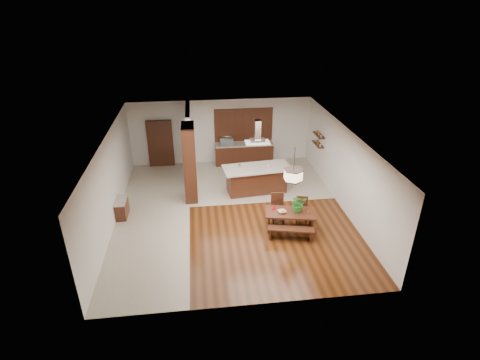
{
  "coord_description": "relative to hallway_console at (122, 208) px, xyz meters",
  "views": [
    {
      "loc": [
        -1.1,
        -11.4,
        6.99
      ],
      "look_at": [
        0.3,
        0.0,
        1.25
      ],
      "focal_mm": 28.0,
      "sensor_mm": 36.0,
      "label": 1
    }
  ],
  "objects": [
    {
      "name": "pendant_lantern",
      "position": [
        5.6,
        -1.53,
        1.93
      ],
      "size": [
        0.64,
        0.64,
        1.31
      ],
      "primitive_type": null,
      "color": "beige",
      "rests_on": "room_shell"
    },
    {
      "name": "kitchen_window",
      "position": [
        4.81,
        4.26,
        1.44
      ],
      "size": [
        2.6,
        0.08,
        1.5
      ],
      "primitive_type": "cube",
      "color": "#97542D",
      "rests_on": "room_shell"
    },
    {
      "name": "hallway_console",
      "position": [
        0.0,
        0.0,
        0.0
      ],
      "size": [
        0.37,
        0.88,
        0.63
      ],
      "primitive_type": "cube",
      "color": "#32180E",
      "rests_on": "ground"
    },
    {
      "name": "partition_stub",
      "position": [
        2.41,
        3.1,
        1.14
      ],
      "size": [
        0.18,
        2.4,
        2.9
      ],
      "primitive_type": "cube",
      "color": "silver",
      "rests_on": "ground"
    },
    {
      "name": "tile_hallway",
      "position": [
        1.06,
        -0.2,
        -0.31
      ],
      "size": [
        2.5,
        9.0,
        0.01
      ],
      "primitive_type": "cube",
      "color": "beige",
      "rests_on": "ground"
    },
    {
      "name": "tile_kitchen",
      "position": [
        5.06,
        2.3,
        -0.31
      ],
      "size": [
        5.5,
        4.0,
        0.01
      ],
      "primitive_type": "cube",
      "color": "beige",
      "rests_on": "ground"
    },
    {
      "name": "island_cup",
      "position": [
        5.37,
        1.13,
        0.79
      ],
      "size": [
        0.15,
        0.15,
        0.09
      ],
      "primitive_type": "imported",
      "rotation": [
        0.0,
        0.0,
        -0.34
      ],
      "color": "silver",
      "rests_on": "kitchen_island"
    },
    {
      "name": "gold_ornament",
      "position": [
        6.13,
        -1.7,
        0.4
      ],
      "size": [
        0.08,
        0.08,
        0.1
      ],
      "primitive_type": "cylinder",
      "rotation": [
        0.0,
        0.0,
        -0.27
      ],
      "color": "gold",
      "rests_on": "dining_table"
    },
    {
      "name": "dining_chair_right",
      "position": [
        6.09,
        -1.13,
        0.13
      ],
      "size": [
        0.48,
        0.48,
        0.89
      ],
      "primitive_type": null,
      "rotation": [
        0.0,
        0.0,
        -0.24
      ],
      "color": "#32180E",
      "rests_on": "ground"
    },
    {
      "name": "hallway_doorway",
      "position": [
        1.11,
        4.2,
        0.74
      ],
      "size": [
        1.1,
        0.2,
        2.1
      ],
      "primitive_type": "cube",
      "color": "#32180E",
      "rests_on": "ground"
    },
    {
      "name": "napkin_cone",
      "position": [
        5.08,
        -1.3,
        0.45
      ],
      "size": [
        0.14,
        0.14,
        0.2
      ],
      "primitive_type": "cone",
      "rotation": [
        0.0,
        0.0,
        0.06
      ],
      "color": "red",
      "rests_on": "dining_table"
    },
    {
      "name": "foliage_plant",
      "position": [
        5.84,
        -1.5,
        0.63
      ],
      "size": [
        0.52,
        0.45,
        0.57
      ],
      "primitive_type": "imported",
      "rotation": [
        0.0,
        0.0,
        -0.01
      ],
      "color": "#297C29",
      "rests_on": "dining_table"
    },
    {
      "name": "shelf_upper",
      "position": [
        7.68,
        2.4,
        1.49
      ],
      "size": [
        0.26,
        0.9,
        0.04
      ],
      "primitive_type": "cube",
      "color": "#32180E",
      "rests_on": "room_shell"
    },
    {
      "name": "soffit_band",
      "position": [
        3.81,
        -0.2,
        2.57
      ],
      "size": [
        8.0,
        9.0,
        0.02
      ],
      "primitive_type": "cube",
      "color": "#38200E",
      "rests_on": "room_shell"
    },
    {
      "name": "dining_chair_left",
      "position": [
        5.31,
        -0.97,
        0.18
      ],
      "size": [
        0.46,
        0.46,
        0.99
      ],
      "primitive_type": null,
      "rotation": [
        0.0,
        0.0,
        -0.05
      ],
      "color": "#32180E",
      "rests_on": "ground"
    },
    {
      "name": "dining_table",
      "position": [
        5.6,
        -1.53,
        0.17
      ],
      "size": [
        1.72,
        1.1,
        0.66
      ],
      "rotation": [
        0.0,
        0.0,
        -0.2
      ],
      "color": "#32180E",
      "rests_on": "ground"
    },
    {
      "name": "microwave",
      "position": [
        4.01,
        3.99,
        0.79
      ],
      "size": [
        0.59,
        0.42,
        0.31
      ],
      "primitive_type": "imported",
      "rotation": [
        0.0,
        0.0,
        0.08
      ],
      "color": "silver",
      "rests_on": "rear_counter"
    },
    {
      "name": "fruit_bowl",
      "position": [
        5.31,
        -1.52,
        0.38
      ],
      "size": [
        0.32,
        0.32,
        0.06
      ],
      "primitive_type": "imported",
      "rotation": [
        0.0,
        0.0,
        0.32
      ],
      "color": "#B9AFA2",
      "rests_on": "dining_table"
    },
    {
      "name": "dining_bench",
      "position": [
        5.48,
        -2.09,
        -0.11
      ],
      "size": [
        1.48,
        0.63,
        0.41
      ],
      "primitive_type": null,
      "rotation": [
        0.0,
        0.0,
        -0.23
      ],
      "color": "#32180E",
      "rests_on": "ground"
    },
    {
      "name": "partition_pier",
      "position": [
        2.41,
        1.0,
        1.14
      ],
      "size": [
        0.45,
        1.0,
        2.9
      ],
      "primitive_type": "cube",
      "color": "#32180E",
      "rests_on": "ground"
    },
    {
      "name": "shelf_lower",
      "position": [
        7.68,
        2.4,
        1.08
      ],
      "size": [
        0.26,
        0.9,
        0.04
      ],
      "primitive_type": "cube",
      "color": "#32180E",
      "rests_on": "room_shell"
    },
    {
      "name": "kitchen_island",
      "position": [
        4.93,
        1.22,
        0.23
      ],
      "size": [
        2.68,
        1.39,
        1.06
      ],
      "rotation": [
        0.0,
        0.0,
        0.11
      ],
      "color": "#32180E",
      "rests_on": "ground"
    },
    {
      "name": "rear_counter",
      "position": [
        4.81,
        4.0,
        0.16
      ],
      "size": [
        2.6,
        0.62,
        0.95
      ],
      "color": "#32180E",
      "rests_on": "ground"
    },
    {
      "name": "room_shell",
      "position": [
        3.81,
        -0.2,
        1.75
      ],
      "size": [
        9.0,
        9.04,
        2.92
      ],
      "color": "#3C1C0A",
      "rests_on": "ground"
    },
    {
      "name": "range_hood",
      "position": [
        4.93,
        1.22,
        2.15
      ],
      "size": [
        0.9,
        0.55,
        0.87
      ],
      "primitive_type": null,
      "color": "silver",
      "rests_on": "room_shell"
    }
  ]
}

